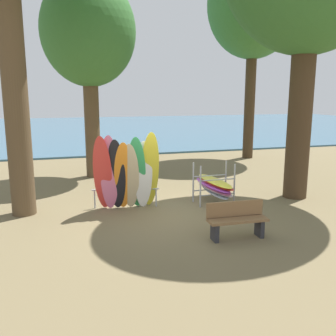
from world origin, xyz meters
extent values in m
plane|color=brown|center=(0.00, 0.00, 0.00)|extent=(80.00, 80.00, 0.00)
cube|color=#38607A|center=(0.00, 28.36, 0.05)|extent=(80.00, 36.00, 0.10)
cylinder|color=brown|center=(-3.83, 1.20, 3.59)|extent=(0.65, 0.65, 7.17)
cylinder|color=#42301E|center=(4.51, 0.53, 2.92)|extent=(0.74, 0.74, 5.84)
cylinder|color=brown|center=(-1.49, 5.58, 2.26)|extent=(0.59, 0.59, 4.53)
ellipsoid|color=#387033|center=(-1.49, 5.58, 5.67)|extent=(3.62, 3.62, 4.16)
cylinder|color=#42301E|center=(6.81, 7.91, 3.13)|extent=(0.54, 0.54, 6.26)
ellipsoid|color=#387033|center=(6.81, 7.91, 7.72)|extent=(4.61, 4.61, 5.30)
ellipsoid|color=red|center=(-1.67, 0.80, 1.11)|extent=(0.68, 0.81, 2.21)
ellipsoid|color=pink|center=(-1.48, 0.78, 1.11)|extent=(0.59, 0.60, 2.21)
ellipsoid|color=black|center=(-1.29, 0.75, 1.05)|extent=(0.65, 0.69, 2.10)
ellipsoid|color=orange|center=(-1.10, 0.73, 1.01)|extent=(0.58, 0.64, 2.01)
ellipsoid|color=#C6B289|center=(-0.90, 0.71, 0.99)|extent=(0.64, 0.67, 1.97)
ellipsoid|color=#339E56|center=(-0.71, 0.69, 1.08)|extent=(0.67, 0.78, 2.16)
ellipsoid|color=white|center=(-0.52, 0.67, 1.02)|extent=(0.57, 0.52, 2.03)
ellipsoid|color=yellow|center=(-0.33, 0.64, 1.15)|extent=(0.60, 0.81, 2.29)
cylinder|color=#9EA0A5|center=(-1.88, 1.14, 0.28)|extent=(0.04, 0.04, 0.55)
cylinder|color=#9EA0A5|center=(-0.11, 0.80, 0.28)|extent=(0.04, 0.04, 0.55)
cylinder|color=#9EA0A5|center=(-1.00, 0.97, 0.55)|extent=(1.94, 0.42, 0.04)
cylinder|color=#9EA0A5|center=(1.12, 0.36, 0.62)|extent=(0.05, 0.05, 1.25)
cylinder|color=#9EA0A5|center=(2.22, 0.36, 0.62)|extent=(0.05, 0.05, 1.25)
cylinder|color=#9EA0A5|center=(1.12, 0.96, 0.62)|extent=(0.05, 0.05, 1.25)
cylinder|color=#9EA0A5|center=(2.22, 0.96, 0.62)|extent=(0.05, 0.05, 1.25)
cylinder|color=#9EA0A5|center=(1.67, 0.36, 0.35)|extent=(1.10, 0.04, 0.04)
cylinder|color=#9EA0A5|center=(1.67, 0.36, 0.80)|extent=(1.10, 0.04, 0.04)
cylinder|color=#9EA0A5|center=(1.67, 0.96, 0.35)|extent=(1.10, 0.04, 0.04)
cylinder|color=#9EA0A5|center=(1.67, 0.96, 0.80)|extent=(1.10, 0.04, 0.04)
ellipsoid|color=gray|center=(1.70, 0.66, 0.40)|extent=(0.66, 2.13, 0.06)
ellipsoid|color=white|center=(1.71, 0.66, 0.46)|extent=(0.62, 2.12, 0.06)
ellipsoid|color=pink|center=(1.69, 0.66, 0.52)|extent=(0.51, 2.10, 0.06)
ellipsoid|color=purple|center=(1.63, 0.66, 0.58)|extent=(0.60, 2.12, 0.06)
ellipsoid|color=red|center=(1.73, 0.66, 0.64)|extent=(0.63, 2.13, 0.06)
ellipsoid|color=yellow|center=(1.70, 0.66, 0.70)|extent=(0.57, 2.12, 0.06)
cube|color=#2D2D33|center=(0.49, -2.14, 0.21)|extent=(0.11, 0.32, 0.42)
cube|color=#2D2D33|center=(1.61, -2.19, 0.21)|extent=(0.11, 0.32, 0.42)
cube|color=olive|center=(1.05, -2.16, 0.45)|extent=(1.42, 0.46, 0.06)
cube|color=olive|center=(1.06, -1.98, 0.67)|extent=(1.40, 0.12, 0.36)
camera|label=1|loc=(-2.79, -9.42, 3.26)|focal=39.26mm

